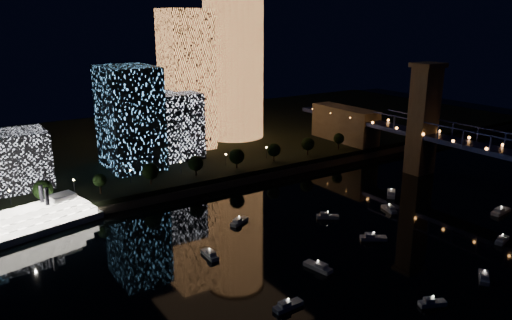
% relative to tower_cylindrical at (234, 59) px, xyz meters
% --- Properties ---
extents(ground, '(520.00, 520.00, 0.00)m').
position_rel_tower_cylindrical_xyz_m(ground, '(-21.23, -141.76, -47.16)').
color(ground, black).
rests_on(ground, ground).
extents(far_bank, '(420.00, 160.00, 5.00)m').
position_rel_tower_cylindrical_xyz_m(far_bank, '(-21.23, 18.24, -44.66)').
color(far_bank, black).
rests_on(far_bank, ground).
extents(seawall, '(420.00, 6.00, 3.00)m').
position_rel_tower_cylindrical_xyz_m(seawall, '(-21.23, -59.76, -45.66)').
color(seawall, '#6B5E4C').
rests_on(seawall, ground).
extents(tower_cylindrical, '(34.00, 34.00, 84.08)m').
position_rel_tower_cylindrical_xyz_m(tower_cylindrical, '(0.00, 0.00, 0.00)').
color(tower_cylindrical, '#E88E4A').
rests_on(tower_cylindrical, far_bank).
extents(tower_rectangular, '(21.40, 21.40, 68.09)m').
position_rel_tower_cylindrical_xyz_m(tower_rectangular, '(-32.43, -8.69, -8.12)').
color(tower_rectangular, '#E88E4A').
rests_on(tower_rectangular, far_bank).
extents(midrise_blocks, '(109.16, 30.61, 44.17)m').
position_rel_tower_cylindrical_xyz_m(midrise_blocks, '(-82.36, -24.01, -24.87)').
color(midrise_blocks, white).
rests_on(midrise_blocks, far_bank).
extents(riverboat, '(52.35, 21.97, 15.48)m').
position_rel_tower_cylindrical_xyz_m(riverboat, '(-120.74, -66.25, -43.19)').
color(riverboat, silver).
rests_on(riverboat, ground).
extents(motorboats, '(111.62, 75.91, 2.78)m').
position_rel_tower_cylindrical_xyz_m(motorboats, '(-25.88, -130.84, -46.35)').
color(motorboats, silver).
rests_on(motorboats, ground).
extents(esplanade_trees, '(165.68, 6.92, 8.96)m').
position_rel_tower_cylindrical_xyz_m(esplanade_trees, '(-52.92, -53.76, -36.69)').
color(esplanade_trees, black).
rests_on(esplanade_trees, far_bank).
extents(street_lamps, '(132.70, 0.70, 5.65)m').
position_rel_tower_cylindrical_xyz_m(street_lamps, '(-55.23, -47.76, -38.14)').
color(street_lamps, black).
rests_on(street_lamps, far_bank).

